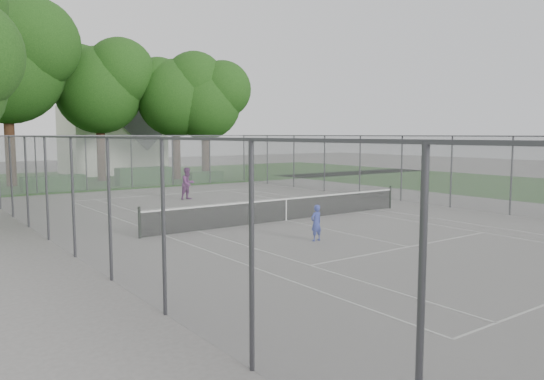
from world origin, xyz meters
TOP-DOWN VIEW (x-y plane):
  - ground at (0.00, 0.00)m, footprint 120.00×120.00m
  - grass_far at (0.00, 26.00)m, footprint 60.00×20.00m
  - court_markings at (0.00, 0.00)m, footprint 11.03×23.83m
  - tennis_net at (0.00, 0.00)m, footprint 12.87×0.10m
  - perimeter_fence at (0.00, 0.00)m, footprint 18.08×34.08m
  - tree_far_left at (-6.21, 22.90)m, footprint 8.90×8.12m
  - tree_far_midleft at (0.25, 23.53)m, footprint 7.57×6.91m
  - tree_far_midright at (5.69, 21.61)m, footprint 7.04×6.42m
  - tree_far_right at (7.68, 20.46)m, footprint 6.56×5.99m
  - hedge_left at (-4.73, 18.12)m, footprint 3.87×1.16m
  - hedge_mid at (1.59, 18.90)m, footprint 3.88×1.11m
  - hedge_right at (6.00, 17.78)m, footprint 2.63×0.97m
  - house at (3.59, 30.79)m, footprint 8.24×6.39m
  - girl_player at (-1.75, -3.92)m, footprint 0.47×0.32m
  - woman_player at (0.05, 8.93)m, footprint 1.01×0.87m

SIDE VIEW (x-z plane):
  - ground at x=0.00m, z-range 0.00..0.00m
  - grass_far at x=0.00m, z-range 0.00..0.00m
  - court_markings at x=0.00m, z-range 0.00..0.01m
  - hedge_right at x=6.00m, z-range 0.00..0.79m
  - hedge_left at x=-4.73m, z-range 0.00..0.97m
  - tennis_net at x=0.00m, z-range -0.04..1.06m
  - hedge_mid at x=1.59m, z-range 0.00..1.22m
  - girl_player at x=-1.75m, z-range 0.00..1.23m
  - woman_player at x=0.05m, z-range 0.00..1.77m
  - perimeter_fence at x=0.00m, z-range 0.05..3.57m
  - house at x=3.59m, z-range -1.00..9.26m
  - tree_far_right at x=7.68m, z-range 1.76..11.20m
  - tree_far_midright at x=5.69m, z-range 1.89..12.00m
  - tree_far_midleft at x=0.25m, z-range 2.04..12.91m
  - tree_far_left at x=-6.21m, z-range 2.40..15.18m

